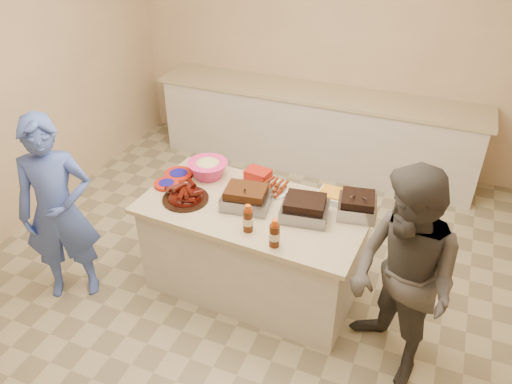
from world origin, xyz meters
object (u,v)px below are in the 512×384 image
at_px(coleslaw_bowl, 208,176).
at_px(guest_gray, 385,362).
at_px(plastic_cup, 202,166).
at_px(roasting_pan, 356,214).
at_px(bbq_bottle_b, 274,245).
at_px(mustard_bottle, 248,199).
at_px(bbq_bottle_a, 248,230).
at_px(guest_blue, 78,287).
at_px(rib_platter, 186,200).
at_px(island, 254,285).

distance_m(coleslaw_bowl, guest_gray, 1.95).
height_order(coleslaw_bowl, plastic_cup, coleslaw_bowl).
relative_size(roasting_pan, bbq_bottle_b, 1.30).
bearing_deg(mustard_bottle, bbq_bottle_a, -67.38).
relative_size(bbq_bottle_a, plastic_cup, 2.01).
distance_m(bbq_bottle_a, guest_blue, 1.65).
distance_m(roasting_pan, guest_gray, 1.06).
relative_size(bbq_bottle_b, mustard_bottle, 1.97).
xyz_separation_m(bbq_bottle_b, guest_blue, (-1.64, -0.21, -0.80)).
xyz_separation_m(rib_platter, bbq_bottle_a, (0.59, -0.17, 0.00)).
bearing_deg(guest_blue, bbq_bottle_b, -24.28).
distance_m(rib_platter, bbq_bottle_b, 0.85).
bearing_deg(mustard_bottle, coleslaw_bowl, 157.83).
bearing_deg(rib_platter, coleslaw_bowl, 89.30).
relative_size(bbq_bottle_b, plastic_cup, 2.00).
bearing_deg(guest_gray, coleslaw_bowl, -155.58).
distance_m(roasting_pan, bbq_bottle_b, 0.71).
bearing_deg(guest_blue, bbq_bottle_a, -19.76).
relative_size(roasting_pan, guest_gray, 0.18).
xyz_separation_m(bbq_bottle_a, guest_blue, (-1.42, -0.29, -0.80)).
bearing_deg(roasting_pan, island, -174.94).
xyz_separation_m(coleslaw_bowl, mustard_bottle, (0.43, -0.18, 0.00)).
bearing_deg(roasting_pan, rib_platter, -176.01).
bearing_deg(island, plastic_cup, 151.93).
xyz_separation_m(rib_platter, guest_blue, (-0.83, -0.46, -0.80)).
xyz_separation_m(island, mustard_bottle, (-0.08, 0.09, 0.80)).
bearing_deg(rib_platter, island, 12.30).
height_order(island, coleslaw_bowl, coleslaw_bowl).
height_order(bbq_bottle_b, guest_gray, bbq_bottle_b).
bearing_deg(mustard_bottle, island, -48.11).
height_order(bbq_bottle_b, plastic_cup, bbq_bottle_b).
xyz_separation_m(roasting_pan, guest_blue, (-2.07, -0.77, -0.80)).
relative_size(rib_platter, guest_blue, 0.23).
height_order(roasting_pan, bbq_bottle_b, bbq_bottle_b).
bearing_deg(plastic_cup, mustard_bottle, -28.39).
xyz_separation_m(roasting_pan, plastic_cup, (-1.37, 0.19, 0.00)).
relative_size(island, bbq_bottle_a, 8.02).
bearing_deg(rib_platter, mustard_bottle, 24.31).
relative_size(coleslaw_bowl, mustard_bottle, 3.06).
bearing_deg(bbq_bottle_b, guest_gray, 0.31).
xyz_separation_m(bbq_bottle_b, guest_gray, (0.85, 0.00, -0.80)).
bearing_deg(plastic_cup, rib_platter, -76.15).
bearing_deg(roasting_pan, guest_gray, -62.93).
distance_m(guest_blue, guest_gray, 2.50).
bearing_deg(island, bbq_bottle_b, -47.29).
xyz_separation_m(roasting_pan, bbq_bottle_b, (-0.43, -0.56, 0.00)).
height_order(roasting_pan, plastic_cup, roasting_pan).
relative_size(roasting_pan, bbq_bottle_a, 1.30).
bearing_deg(guest_gray, rib_platter, -143.55).
distance_m(rib_platter, coleslaw_bowl, 0.37).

